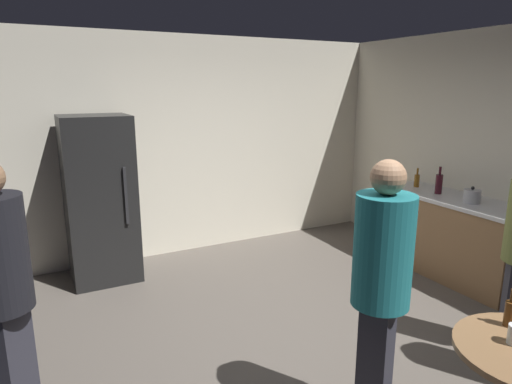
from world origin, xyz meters
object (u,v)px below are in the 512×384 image
object	(u,v)px
kettle	(472,196)
beer_bottle_brown	(510,313)
wine_bottle_on_counter	(439,183)
person_in_black_shirt	(0,283)
person_in_teal_shirt	(381,279)
beer_bottle_on_counter	(417,180)
refrigerator	(100,199)

from	to	relation	value
kettle	beer_bottle_brown	bearing A→B (deg)	-137.52
kettle	wine_bottle_on_counter	bearing A→B (deg)	87.20
wine_bottle_on_counter	person_in_black_shirt	size ratio (longest dim) A/B	0.18
wine_bottle_on_counter	person_in_teal_shirt	distance (m)	2.85
wine_bottle_on_counter	beer_bottle_on_counter	xyz separation A→B (m)	(0.05, 0.37, -0.03)
refrigerator	wine_bottle_on_counter	world-z (taller)	refrigerator
beer_bottle_brown	person_in_teal_shirt	xyz separation A→B (m)	(-0.62, 0.40, 0.18)
refrigerator	person_in_black_shirt	bearing A→B (deg)	-111.76
kettle	person_in_teal_shirt	distance (m)	2.61
refrigerator	person_in_teal_shirt	bearing A→B (deg)	-70.48
refrigerator	wine_bottle_on_counter	xyz separation A→B (m)	(3.46, -1.50, 0.12)
kettle	beer_bottle_on_counter	bearing A→B (deg)	84.98
kettle	beer_bottle_brown	distance (m)	2.32
refrigerator	beer_bottle_on_counter	bearing A→B (deg)	-17.91
person_in_teal_shirt	wine_bottle_on_counter	bearing A→B (deg)	94.10
refrigerator	beer_bottle_on_counter	size ratio (longest dim) A/B	7.83
beer_bottle_on_counter	beer_bottle_brown	xyz separation A→B (m)	(-1.78, -2.38, -0.17)
kettle	beer_bottle_on_counter	size ratio (longest dim) A/B	1.06
beer_bottle_on_counter	person_in_black_shirt	world-z (taller)	person_in_black_shirt
wine_bottle_on_counter	person_in_black_shirt	world-z (taller)	person_in_black_shirt
person_in_teal_shirt	beer_bottle_on_counter	bearing A→B (deg)	99.15
refrigerator	kettle	bearing A→B (deg)	-29.56
wine_bottle_on_counter	refrigerator	bearing A→B (deg)	156.55
wine_bottle_on_counter	beer_bottle_on_counter	distance (m)	0.37
person_in_black_shirt	person_in_teal_shirt	bearing A→B (deg)	14.73
person_in_teal_shirt	beer_bottle_brown	bearing A→B (deg)	27.00
person_in_black_shirt	beer_bottle_on_counter	bearing A→B (deg)	53.72
wine_bottle_on_counter	beer_bottle_on_counter	bearing A→B (deg)	82.27
refrigerator	person_in_black_shirt	size ratio (longest dim) A/B	1.05
kettle	beer_bottle_brown	xyz separation A→B (m)	(-1.71, -1.56, -0.15)
beer_bottle_on_counter	beer_bottle_brown	bearing A→B (deg)	-126.79
wine_bottle_on_counter	person_in_black_shirt	xyz separation A→B (m)	(-4.32, -0.67, -0.01)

